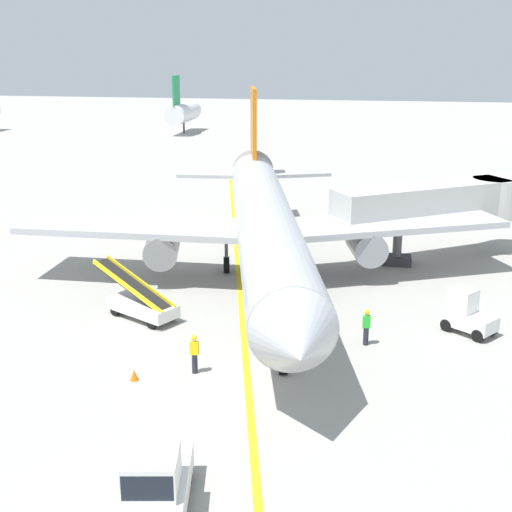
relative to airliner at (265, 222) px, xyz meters
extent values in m
plane|color=#9E9B93|center=(2.05, -12.08, -3.42)|extent=(300.00, 300.00, 0.00)
cube|color=yellow|center=(0.12, -7.08, -3.41)|extent=(18.53, 77.96, 0.01)
cylinder|color=#B2B5BA|center=(0.12, -0.53, 0.03)|extent=(10.05, 29.96, 3.30)
cone|color=#B2B5BA|center=(3.82, -16.30, 0.03)|extent=(3.70, 3.07, 3.23)
cone|color=#B2B5BA|center=(-3.61, 15.44, 0.43)|extent=(3.69, 3.44, 3.14)
cube|color=#B2B5BA|center=(7.08, 2.64, -0.37)|extent=(13.64, 9.51, 0.36)
cylinder|color=gray|center=(5.71, 1.29, -1.37)|extent=(2.58, 3.55, 1.90)
cube|color=#B2B5BA|center=(-7.51, -0.78, -0.37)|extent=(13.09, 4.67, 0.36)
cylinder|color=gray|center=(-5.69, -1.38, -1.37)|extent=(2.58, 3.55, 1.90)
cube|color=orange|center=(-3.07, 13.10, 4.08)|extent=(1.18, 3.96, 5.20)
cube|color=#B2B5BA|center=(-0.05, 13.40, 0.43)|extent=(5.64, 3.93, 0.24)
cube|color=#B2B5BA|center=(-5.90, 12.03, 0.43)|extent=(5.38, 2.66, 0.24)
cylinder|color=#4C4C51|center=(2.75, -11.73, -1.86)|extent=(0.20, 0.20, 3.12)
cylinder|color=black|center=(2.75, -11.73, -3.14)|extent=(0.47, 0.63, 0.56)
cylinder|color=#4C4C51|center=(1.81, 1.92, -1.86)|extent=(0.20, 0.20, 3.12)
cylinder|color=black|center=(1.81, 1.92, -2.94)|extent=(0.56, 1.01, 0.96)
cylinder|color=#4C4C51|center=(-2.47, 0.92, -1.86)|extent=(0.20, 0.20, 3.12)
cylinder|color=black|center=(-2.47, 0.92, -2.94)|extent=(0.56, 1.01, 0.96)
cube|color=black|center=(3.36, -14.36, 0.38)|extent=(2.96, 1.61, 0.60)
cube|color=beige|center=(9.07, 5.41, 0.18)|extent=(11.43, 8.81, 2.50)
cylinder|color=beige|center=(13.82, 8.57, 0.18)|extent=(3.20, 3.20, 2.50)
cylinder|color=#59595B|center=(7.57, 4.42, -2.24)|extent=(0.56, 0.56, 2.35)
cube|color=#333338|center=(7.57, 4.42, -3.17)|extent=(1.80, 1.40, 0.50)
cube|color=silver|center=(0.28, -20.87, -2.72)|extent=(2.52, 3.88, 0.80)
cube|color=silver|center=(0.40, -21.49, -1.77)|extent=(1.79, 1.87, 1.10)
cube|color=black|center=(0.54, -22.25, -1.77)|extent=(1.42, 0.33, 0.77)
cylinder|color=black|center=(0.85, -19.48, -3.12)|extent=(0.32, 0.63, 0.60)
cylinder|color=black|center=(-0.74, -19.77, -3.12)|extent=(0.32, 0.63, 0.60)
cube|color=silver|center=(10.77, -5.97, -2.77)|extent=(2.69, 2.51, 0.70)
cube|color=silver|center=(10.44, -5.71, -1.87)|extent=(1.49, 1.49, 1.10)
cube|color=black|center=(10.04, -5.39, -1.87)|extent=(0.67, 0.82, 0.77)
cylinder|color=black|center=(9.77, -5.88, -3.12)|extent=(0.61, 0.54, 0.60)
cylinder|color=black|center=(10.46, -5.01, -3.12)|extent=(0.61, 0.54, 0.60)
cylinder|color=black|center=(11.09, -6.92, -3.12)|extent=(0.61, 0.54, 0.60)
cylinder|color=black|center=(11.78, -6.05, -3.12)|extent=(0.61, 0.54, 0.60)
cube|color=silver|center=(-4.99, -6.91, -2.82)|extent=(4.05, 3.14, 0.60)
cylinder|color=black|center=(-6.47, -6.83, -3.12)|extent=(0.63, 0.48, 0.60)
cylinder|color=black|center=(-5.85, -5.71, -3.12)|extent=(0.63, 0.48, 0.60)
cylinder|color=black|center=(-4.13, -8.11, -3.12)|extent=(0.63, 0.48, 0.60)
cylinder|color=black|center=(-3.52, -6.99, -3.12)|extent=(0.63, 0.48, 0.60)
cube|color=black|center=(-5.52, -6.62, -1.87)|extent=(4.81, 3.19, 1.76)
cube|color=yellow|center=(-5.74, -7.01, -1.75)|extent=(4.44, 2.48, 1.84)
cube|color=yellow|center=(-5.30, -6.22, -1.75)|extent=(4.44, 2.48, 1.84)
cylinder|color=#26262D|center=(-0.88, -12.26, -2.99)|extent=(0.24, 0.24, 0.85)
cube|color=yellow|center=(-0.88, -12.26, -2.29)|extent=(0.36, 0.22, 0.56)
sphere|color=beige|center=(-0.88, -12.26, -1.90)|extent=(0.20, 0.20, 0.20)
sphere|color=yellow|center=(-0.88, -12.26, -1.84)|extent=(0.24, 0.24, 0.24)
cylinder|color=#26262D|center=(6.02, -8.16, -2.99)|extent=(0.24, 0.24, 0.85)
cube|color=green|center=(6.02, -8.16, -2.29)|extent=(0.36, 0.22, 0.56)
sphere|color=tan|center=(6.02, -8.16, -1.90)|extent=(0.20, 0.20, 0.20)
sphere|color=yellow|center=(6.02, -8.16, -1.84)|extent=(0.24, 0.24, 0.24)
cone|color=orange|center=(-3.13, -13.33, -3.20)|extent=(0.36, 0.36, 0.44)
cone|color=orange|center=(-0.39, -1.19, -3.20)|extent=(0.36, 0.36, 0.44)
cylinder|color=silver|center=(-23.99, 66.87, -0.32)|extent=(3.00, 10.00, 3.00)
cylinder|color=#3F3F3F|center=(-23.99, 66.87, -2.62)|extent=(0.30, 0.30, 1.60)
cube|color=#198C4C|center=(-23.99, 63.37, 3.18)|extent=(0.24, 3.20, 4.40)
camera|label=1|loc=(6.22, -37.30, 9.61)|focal=48.28mm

